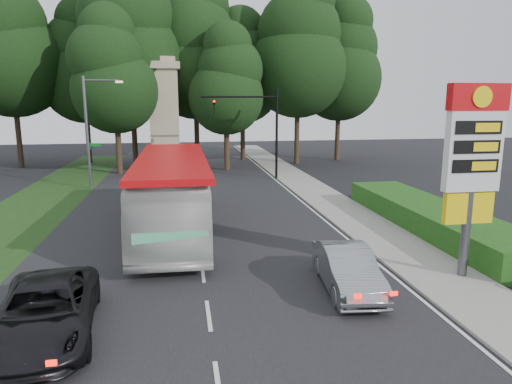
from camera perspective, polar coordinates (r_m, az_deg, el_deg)
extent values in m
plane|color=black|center=(13.64, -5.81, -16.09)|extent=(120.00, 120.00, 0.00)
cube|color=black|center=(24.91, -7.59, -3.35)|extent=(14.00, 80.00, 0.02)
cube|color=gray|center=(26.52, 11.10, -2.46)|extent=(3.00, 80.00, 0.12)
cube|color=#193814|center=(31.99, -25.23, -1.08)|extent=(5.00, 50.00, 0.02)
cube|color=#194612|center=(24.17, 21.17, -3.04)|extent=(3.00, 14.00, 1.20)
cylinder|color=#59595E|center=(17.83, 24.71, -4.93)|extent=(0.32, 0.32, 3.20)
cube|color=yellow|center=(17.59, 24.97, -1.80)|extent=(1.80, 0.25, 1.10)
cube|color=silver|center=(17.29, 25.52, 4.68)|extent=(2.00, 0.35, 2.80)
cube|color=#BE0A0E|center=(17.21, 26.03, 10.63)|extent=(2.10, 0.40, 0.90)
cylinder|color=yellow|center=(17.03, 26.46, 10.60)|extent=(0.70, 0.05, 0.70)
cube|color=black|center=(17.07, 26.11, 7.26)|extent=(1.70, 0.04, 0.45)
cube|color=black|center=(17.12, 25.92, 5.09)|extent=(1.70, 0.04, 0.45)
cube|color=black|center=(17.19, 25.74, 2.94)|extent=(1.70, 0.04, 0.45)
cylinder|color=black|center=(37.00, 2.60, 7.15)|extent=(0.20, 0.20, 7.20)
cylinder|color=black|center=(36.41, -2.08, 11.81)|extent=(6.00, 0.14, 0.14)
imported|color=black|center=(36.20, -5.28, 11.38)|extent=(0.18, 0.22, 1.10)
sphere|color=#FF0C05|center=(36.05, -5.26, 11.22)|extent=(0.18, 0.18, 0.18)
cylinder|color=#59595E|center=(34.80, -20.35, 6.86)|extent=(0.20, 0.20, 8.00)
cylinder|color=#59595E|center=(34.55, -18.78, 13.09)|extent=(2.40, 0.12, 0.12)
cube|color=#FFE599|center=(34.38, -16.74, 13.05)|extent=(0.50, 0.22, 0.14)
cube|color=#0C591E|center=(34.78, -19.53, 5.59)|extent=(0.85, 0.04, 0.22)
cube|color=#0C591E|center=(35.33, -20.10, 5.14)|extent=(0.04, 0.85, 0.22)
cube|color=tan|center=(42.16, -11.33, 8.67)|extent=(2.50, 2.50, 9.00)
cube|color=tan|center=(42.24, -11.59, 15.19)|extent=(3.00, 3.00, 0.60)
cube|color=tan|center=(42.28, -11.62, 15.86)|extent=(2.20, 2.20, 0.50)
cylinder|color=#2D2116|center=(49.64, -27.55, 6.42)|extent=(0.50, 0.50, 6.30)
sphere|color=black|center=(49.66, -28.25, 13.87)|extent=(9.80, 9.80, 9.80)
sphere|color=black|center=(50.02, -28.64, 17.85)|extent=(8.40, 8.40, 8.40)
cylinder|color=#2D2116|center=(50.11, -20.24, 6.52)|extent=(0.50, 0.50, 5.40)
sphere|color=black|center=(50.03, -20.68, 12.85)|extent=(8.40, 8.40, 8.40)
sphere|color=black|center=(50.24, -20.93, 16.27)|extent=(7.20, 7.20, 7.20)
sphere|color=black|center=(50.55, -21.14, 19.14)|extent=(5.40, 5.40, 5.40)
cylinder|color=#2D2116|center=(45.42, -14.97, 7.09)|extent=(0.50, 0.50, 6.48)
sphere|color=black|center=(45.46, -15.41, 15.48)|extent=(10.08, 10.08, 10.08)
sphere|color=black|center=(45.89, -15.66, 19.96)|extent=(8.64, 8.64, 8.64)
cylinder|color=#2D2116|center=(47.25, -7.41, 7.19)|extent=(0.50, 0.50, 5.94)
sphere|color=black|center=(47.22, -7.60, 14.60)|extent=(9.24, 9.24, 9.24)
sphere|color=black|center=(47.53, -7.71, 18.57)|extent=(7.92, 7.92, 7.92)
sphere|color=black|center=(47.97, -7.81, 21.90)|extent=(5.94, 5.94, 5.94)
cylinder|color=#2D2116|center=(49.69, -1.67, 7.06)|extent=(0.50, 0.50, 5.22)
sphere|color=black|center=(49.58, -1.71, 13.26)|extent=(8.12, 8.12, 8.12)
sphere|color=black|center=(49.77, -1.73, 16.59)|extent=(6.96, 6.96, 6.96)
sphere|color=black|center=(50.06, -1.75, 19.40)|extent=(5.22, 5.22, 5.22)
cylinder|color=#2D2116|center=(46.70, 5.14, 7.30)|extent=(0.50, 0.50, 6.12)
sphere|color=black|center=(46.69, 5.28, 15.03)|extent=(9.52, 9.52, 9.52)
sphere|color=black|center=(47.04, 5.35, 19.16)|extent=(8.16, 8.16, 8.16)
sphere|color=black|center=(47.52, 5.42, 22.62)|extent=(6.12, 6.12, 6.12)
cylinder|color=#2D2116|center=(50.08, 10.15, 7.13)|extent=(0.50, 0.50, 5.58)
sphere|color=black|center=(50.01, 10.38, 13.70)|extent=(8.68, 8.68, 8.68)
sphere|color=black|center=(50.25, 10.51, 17.23)|extent=(7.44, 7.44, 7.44)
sphere|color=black|center=(50.60, 10.62, 20.19)|extent=(5.58, 5.58, 5.58)
cylinder|color=#2D2116|center=(41.64, -16.79, 5.40)|extent=(0.50, 0.50, 4.68)
sphere|color=black|center=(41.46, -17.17, 12.02)|extent=(7.28, 7.28, 7.28)
sphere|color=black|center=(41.60, -17.39, 15.60)|extent=(6.24, 6.24, 6.24)
sphere|color=black|center=(41.84, -17.58, 18.61)|extent=(4.68, 4.68, 4.68)
cylinder|color=#2D2116|center=(42.01, -3.68, 5.66)|extent=(0.50, 0.50, 4.32)
sphere|color=black|center=(41.81, -3.76, 11.72)|extent=(6.72, 6.72, 6.72)
sphere|color=black|center=(41.90, -3.80, 15.00)|extent=(5.76, 5.76, 5.76)
sphere|color=black|center=(42.09, -3.84, 17.78)|extent=(4.32, 4.32, 4.32)
imported|color=silver|center=(22.34, -10.35, -0.32)|extent=(3.28, 13.24, 3.68)
imported|color=#94979A|center=(15.80, 11.36, -9.41)|extent=(1.96, 4.60, 1.47)
imported|color=black|center=(13.79, -24.86, -13.37)|extent=(3.04, 5.64, 1.51)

